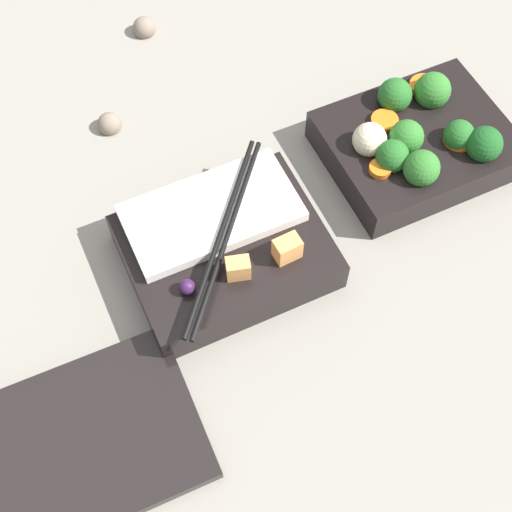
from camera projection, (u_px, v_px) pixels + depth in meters
name	position (u px, v px, depth m)	size (l,w,h in m)	color
ground_plane	(322.00, 213.00, 0.75)	(3.00, 3.00, 0.00)	gray
bento_tray_vegetable	(418.00, 141.00, 0.76)	(0.19, 0.15, 0.07)	black
bento_tray_rice	(224.00, 246.00, 0.70)	(0.19, 0.18, 0.06)	black
bento_lid	(91.00, 440.00, 0.62)	(0.19, 0.15, 0.01)	black
pebble_0	(144.00, 28.00, 0.87)	(0.03, 0.03, 0.03)	#7A6B5B
pebble_2	(109.00, 124.00, 0.80)	(0.03, 0.03, 0.03)	#7A6B5B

